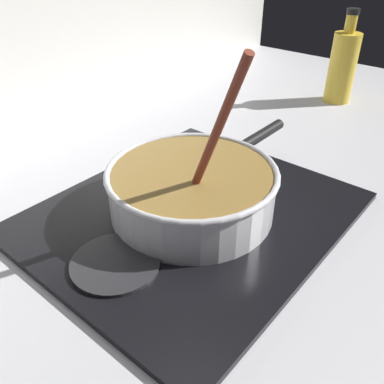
{
  "coord_description": "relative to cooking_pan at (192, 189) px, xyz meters",
  "views": [
    {
      "loc": [
        -0.45,
        -0.21,
        0.46
      ],
      "look_at": [
        0.02,
        0.19,
        0.05
      ],
      "focal_mm": 38.61,
      "sensor_mm": 36.0,
      "label": 1
    }
  ],
  "objects": [
    {
      "name": "ground",
      "position": [
        -0.02,
        -0.19,
        -0.08
      ],
      "size": [
        2.4,
        1.6,
        0.04
      ],
      "primitive_type": "cube",
      "color": "#B7B7BC"
    },
    {
      "name": "hob_plate",
      "position": [
        -0.0,
        0.0,
        -0.05
      ],
      "size": [
        0.56,
        0.48,
        0.01
      ],
      "primitive_type": "cube",
      "color": "black",
      "rests_on": "ground"
    },
    {
      "name": "burner_ring",
      "position": [
        -0.0,
        0.0,
        -0.04
      ],
      "size": [
        0.18,
        0.18,
        0.01
      ],
      "primitive_type": "torus",
      "color": "#592D0C",
      "rests_on": "hob_plate"
    },
    {
      "name": "spare_burner",
      "position": [
        -0.19,
        0.0,
        -0.04
      ],
      "size": [
        0.14,
        0.14,
        0.01
      ],
      "primitive_type": "cylinder",
      "color": "#262628",
      "rests_on": "hob_plate"
    },
    {
      "name": "cooking_pan",
      "position": [
        0.0,
        0.0,
        0.0
      ],
      "size": [
        0.45,
        0.3,
        0.32
      ],
      "color": "silver",
      "rests_on": "hob_plate"
    },
    {
      "name": "oil_bottle",
      "position": [
        0.74,
        0.05,
        0.05
      ],
      "size": [
        0.08,
        0.08,
        0.26
      ],
      "color": "gold",
      "rests_on": "ground"
    }
  ]
}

